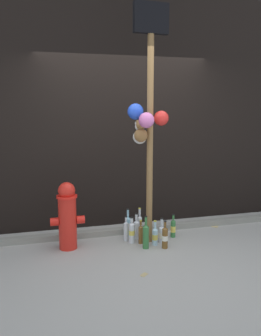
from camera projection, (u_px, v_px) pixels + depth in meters
ground_plane at (150, 257)px, 4.16m from camera, size 14.00×14.00×0.00m
building_wall at (123, 112)px, 5.15m from camera, size 10.00×0.20×3.40m
curb_strip at (131, 230)px, 4.95m from camera, size 8.00×0.12×0.08m
memorial_post at (147, 107)px, 4.31m from camera, size 0.51×0.43×3.01m
fire_hydrant at (67, 215)px, 4.34m from camera, size 0.43×0.26×0.86m
bottle_0 at (132, 232)px, 4.56m from camera, size 0.08×0.08×0.36m
bottle_1 at (126, 230)px, 4.64m from camera, size 0.06×0.06×0.34m
bottle_2 at (155, 236)px, 4.49m from camera, size 0.07×0.07×0.33m
bottle_3 at (162, 233)px, 4.58m from camera, size 0.08×0.08×0.33m
bottle_4 at (141, 234)px, 4.54m from camera, size 0.06×0.06×0.32m
bottle_5 at (173, 228)px, 4.77m from camera, size 0.07×0.07×0.33m
bottle_6 at (128, 226)px, 4.81m from camera, size 0.08×0.08×0.39m
bottle_7 at (165, 237)px, 4.39m from camera, size 0.08×0.08×0.36m
bottle_8 at (136, 228)px, 4.71m from camera, size 0.08×0.08×0.36m
bottle_9 at (146, 235)px, 4.38m from camera, size 0.08×0.08×0.43m
bottle_10 at (140, 225)px, 4.86m from camera, size 0.07×0.07×0.39m
litter_0 at (215, 226)px, 5.21m from camera, size 0.13×0.12×0.01m
litter_1 at (144, 275)px, 3.70m from camera, size 0.11×0.10×0.01m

